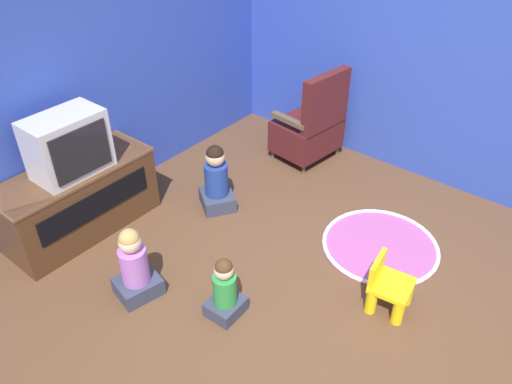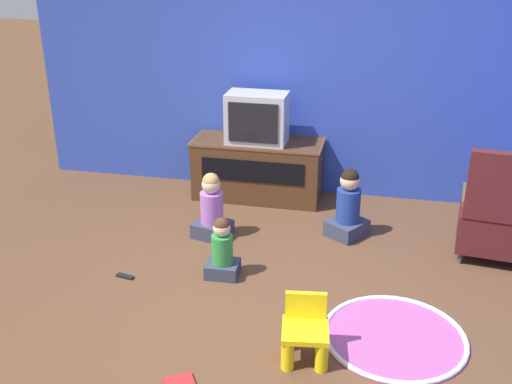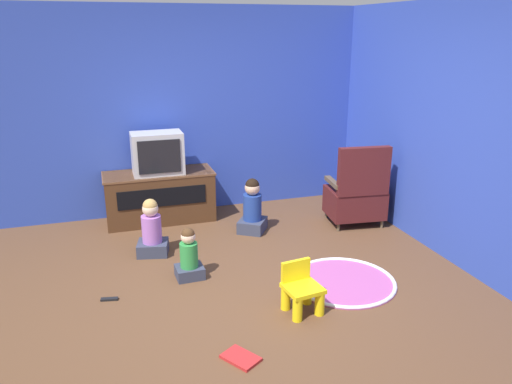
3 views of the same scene
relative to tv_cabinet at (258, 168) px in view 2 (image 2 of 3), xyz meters
name	(u,v)px [view 2 (image 2 of 3)]	position (x,y,z in m)	size (l,w,h in m)	color
ground_plane	(267,314)	(0.52, -2.09, -0.32)	(30.00, 30.00, 0.00)	brown
wall_back	(281,69)	(0.17, 0.34, 0.97)	(5.30, 0.12, 2.59)	#2D47B2
tv_cabinet	(258,168)	(0.00, 0.00, 0.00)	(1.34, 0.54, 0.62)	#4C2D19
television	(257,118)	(0.00, -0.04, 0.55)	(0.60, 0.37, 0.51)	#B7B7BC
black_armchair	(501,219)	(2.26, -0.88, 0.06)	(0.71, 0.60, 1.01)	brown
yellow_kid_chair	(305,334)	(0.86, -2.51, -0.14)	(0.34, 0.32, 0.42)	yellow
play_mat	(394,336)	(1.44, -2.18, -0.31)	(1.00, 1.00, 0.04)	#A54C8C
child_watching_left	(348,207)	(0.99, -0.70, -0.04)	(0.43, 0.44, 0.65)	#33384C
child_watching_center	(212,210)	(-0.21, -0.98, -0.05)	(0.37, 0.34, 0.62)	#33384C
child_watching_right	(222,251)	(0.06, -1.63, -0.10)	(0.27, 0.24, 0.51)	#33384C
remote_control	(125,276)	(-0.70, -1.84, -0.31)	(0.16, 0.07, 0.02)	black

